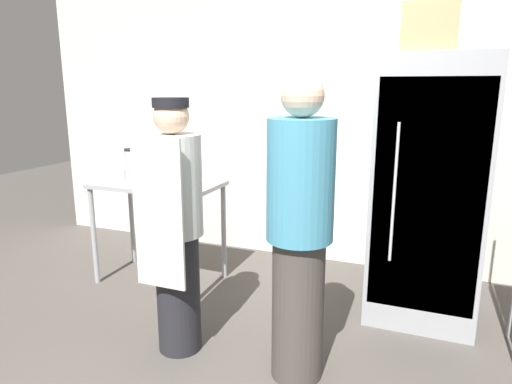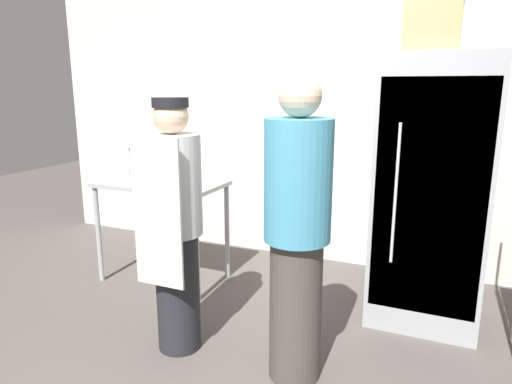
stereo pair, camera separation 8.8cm
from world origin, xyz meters
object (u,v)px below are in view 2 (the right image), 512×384
Objects in this scene: blender_pitcher at (136,165)px; cardboard_storage_box at (433,28)px; person_baker at (175,225)px; refrigerator at (431,194)px; donut_box at (172,181)px; person_customer at (297,232)px.

cardboard_storage_box reaches higher than blender_pitcher.
blender_pitcher is 1.39m from person_baker.
cardboard_storage_box reaches higher than refrigerator.
refrigerator reaches higher than donut_box.
person_baker is (-1.45, -1.06, -0.11)m from refrigerator.
refrigerator is 1.80m from person_baker.
blender_pitcher is (-2.47, -0.13, 0.06)m from refrigerator.
person_baker is at bearing -42.55° from blender_pitcher.
cardboard_storage_box is 0.22× the size of person_baker.
person_baker is at bearing -178.86° from person_customer.
person_baker is 0.93× the size of person_customer.
cardboard_storage_box is at bearing 59.41° from person_customer.
refrigerator is 1.12m from cardboard_storage_box.
person_customer is at bearing -121.89° from refrigerator.
donut_box is 0.18× the size of person_baker.
refrigerator is at bearing 36.11° from person_baker.
donut_box is 1.09× the size of blender_pitcher.
refrigerator is 5.41× the size of cardboard_storage_box.
person_baker is (1.01, -0.93, -0.17)m from blender_pitcher.
cardboard_storage_box is at bearing 6.22° from donut_box.
donut_box is 0.17× the size of person_customer.
person_baker is at bearing -143.89° from refrigerator.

